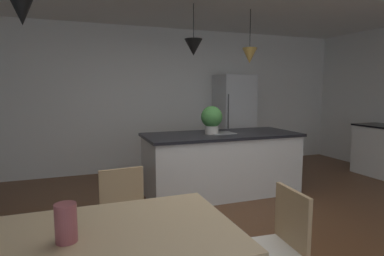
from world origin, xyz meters
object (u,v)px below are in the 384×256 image
object	(u,v)px
chair_far_right	(126,219)
chair_kitchen_end	(274,248)
kitchen_island	(221,163)
refrigerator	(234,121)
dining_table	(74,251)
potted_plant_on_island	(212,118)
vase_on_dining_table	(66,223)

from	to	relation	value
chair_far_right	chair_kitchen_end	bearing A→B (deg)	-44.63
kitchen_island	refrigerator	bearing A→B (deg)	56.33
kitchen_island	chair_far_right	bearing A→B (deg)	-135.56
dining_table	chair_kitchen_end	xyz separation A→B (m)	(1.26, -0.00, -0.21)
chair_far_right	refrigerator	bearing A→B (deg)	49.52
refrigerator	potted_plant_on_island	distance (m)	1.83
refrigerator	kitchen_island	bearing A→B (deg)	-123.67
chair_kitchen_end	refrigerator	size ratio (longest dim) A/B	0.48
chair_kitchen_end	kitchen_island	bearing A→B (deg)	72.34
chair_kitchen_end	chair_far_right	bearing A→B (deg)	135.37
dining_table	vase_on_dining_table	size ratio (longest dim) A/B	8.72
vase_on_dining_table	chair_kitchen_end	bearing A→B (deg)	0.77
potted_plant_on_island	vase_on_dining_table	bearing A→B (deg)	-127.64
chair_far_right	potted_plant_on_island	distance (m)	2.29
kitchen_island	refrigerator	world-z (taller)	refrigerator
chair_kitchen_end	chair_far_right	world-z (taller)	same
potted_plant_on_island	kitchen_island	bearing A→B (deg)	0.00
chair_kitchen_end	kitchen_island	size ratio (longest dim) A/B	0.38
kitchen_island	potted_plant_on_island	distance (m)	0.68
chair_far_right	vase_on_dining_table	world-z (taller)	vase_on_dining_table
chair_far_right	vase_on_dining_table	xyz separation A→B (m)	(-0.43, -0.87, 0.38)
chair_kitchen_end	chair_far_right	size ratio (longest dim) A/B	1.00
chair_far_right	kitchen_island	xyz separation A→B (m)	(1.65, 1.62, -0.01)
dining_table	refrigerator	distance (m)	4.93
potted_plant_on_island	chair_kitchen_end	bearing A→B (deg)	-104.22
chair_far_right	kitchen_island	distance (m)	2.31
kitchen_island	potted_plant_on_island	world-z (taller)	potted_plant_on_island
dining_table	kitchen_island	bearing A→B (deg)	50.33
chair_kitchen_end	kitchen_island	xyz separation A→B (m)	(0.79, 2.47, -0.01)
dining_table	chair_far_right	world-z (taller)	chair_far_right
chair_kitchen_end	dining_table	bearing A→B (deg)	179.83
dining_table	kitchen_island	xyz separation A→B (m)	(2.04, 2.47, -0.22)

